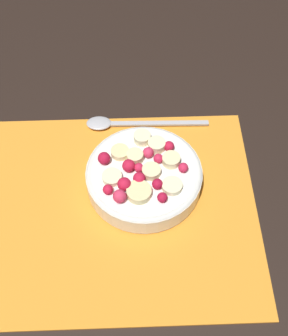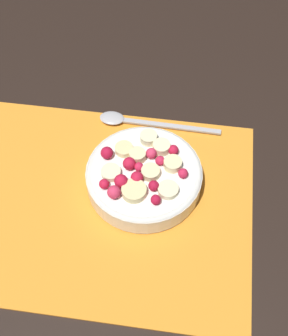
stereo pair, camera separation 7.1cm
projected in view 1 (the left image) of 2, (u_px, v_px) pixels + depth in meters
ground_plane at (102, 209)px, 0.73m from camera, size 3.00×3.00×0.00m
placemat at (102, 208)px, 0.72m from camera, size 0.48×0.37×0.01m
fruit_bowl at (144, 175)px, 0.73m from camera, size 0.18×0.18×0.06m
spoon at (121, 123)px, 0.81m from camera, size 0.21×0.03×0.01m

